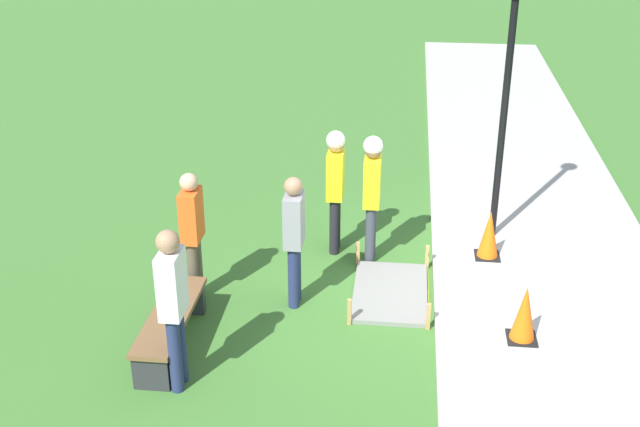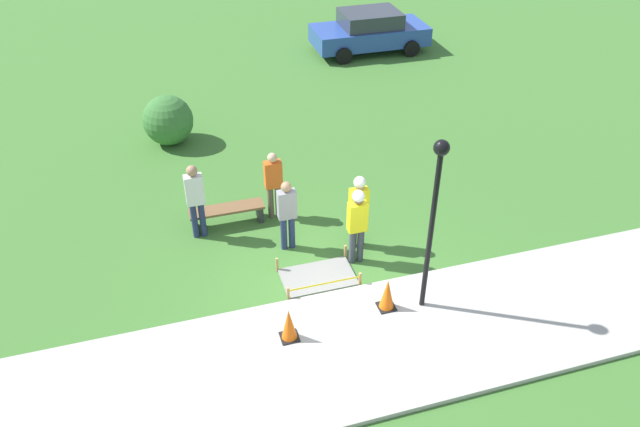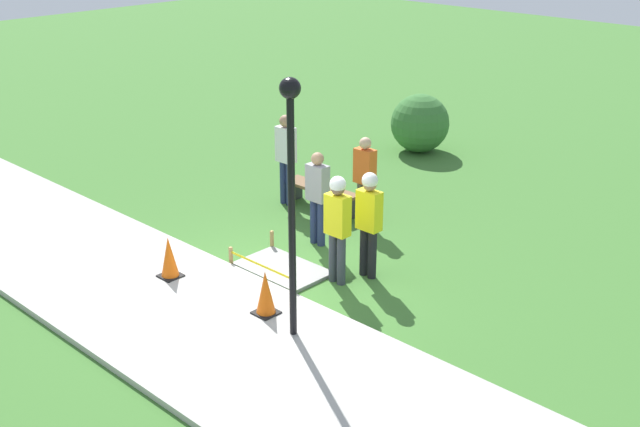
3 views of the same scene
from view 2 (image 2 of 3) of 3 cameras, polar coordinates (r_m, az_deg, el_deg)
ground_plane at (r=12.77m, az=1.15°, el=-7.41°), size 60.00×60.00×0.00m
sidewalk at (r=11.70m, az=3.51°, el=-12.17°), size 28.00×3.11×0.10m
wet_concrete_patch at (r=13.11m, az=-0.19°, el=-5.84°), size 1.57×1.00×0.35m
traffic_cone_near_patch at (r=11.56m, az=-2.86°, el=-10.08°), size 0.34×0.34×0.69m
traffic_cone_far_patch at (r=12.19m, az=6.17°, el=-7.34°), size 0.34×0.34×0.69m
park_bench at (r=14.63m, az=-8.50°, el=0.10°), size 1.73×0.44×0.46m
worker_supervisor at (r=13.39m, az=3.56°, el=0.72°), size 0.40×0.26×1.80m
worker_assistant at (r=12.93m, az=3.44°, el=-0.62°), size 0.40×0.26×1.82m
bystander_in_orange_shirt at (r=14.42m, az=-4.28°, el=2.94°), size 0.40×0.23×1.72m
bystander_in_gray_shirt at (r=13.94m, az=-11.33°, el=1.49°), size 0.40×0.24×1.85m
bystander_in_white_shirt at (r=13.38m, az=-3.03°, el=0.17°), size 0.40×0.23×1.72m
lamppost_near at (r=11.08m, az=10.43°, el=0.96°), size 0.28×0.28×3.66m
parked_car_blue at (r=24.42m, az=4.56°, el=16.30°), size 4.28×2.16×1.51m
shrub_rounded_near at (r=18.19m, az=-13.73°, el=8.28°), size 1.41×1.41×1.41m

